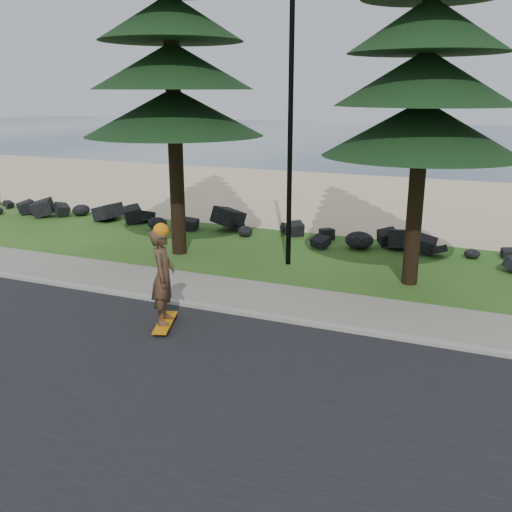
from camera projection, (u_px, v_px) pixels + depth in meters
The scene contains 9 objects.
ground at pixel (244, 300), 13.72m from camera, with size 160.00×160.00×0.00m, color #2B5C1C.
road at pixel (137, 385), 9.73m from camera, with size 160.00×7.00×0.02m, color black.
kerb at pixel (228, 311), 12.91m from camera, with size 160.00×0.20×0.10m, color #A6A395.
sidewalk at pixel (247, 295), 13.88m from camera, with size 160.00×2.00×0.08m, color gray.
beach_sand at pixel (369, 198), 26.56m from camera, with size 160.00×15.00×0.01m, color beige.
ocean at pixel (443, 139), 58.91m from camera, with size 160.00×58.00×0.01m, color #365268.
seawall_boulders at pixel (313, 244), 18.68m from camera, with size 60.00×2.40×1.10m, color black, non-canonical shape.
lamp_post at pixel (290, 118), 15.40m from camera, with size 0.25×0.14×8.14m.
skateboarder at pixel (163, 277), 11.80m from camera, with size 0.70×1.24×2.26m.
Camera 1 is at (5.23, -11.77, 4.84)m, focal length 40.00 mm.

